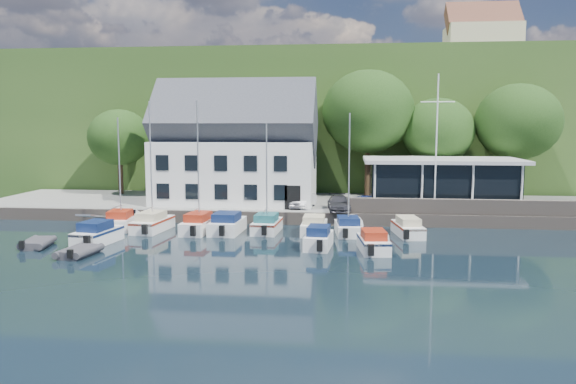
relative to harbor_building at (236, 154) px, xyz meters
name	(u,v)px	position (x,y,z in m)	size (l,w,h in m)	color
ground	(297,257)	(7.00, -16.50, -5.35)	(180.00, 180.00, 0.00)	black
quay	(314,207)	(7.00, 1.00, -4.85)	(60.00, 13.00, 1.00)	gray
quay_face	(309,219)	(7.00, -5.50, -4.85)	(60.00, 0.30, 1.00)	#6D6157
hillside	(330,124)	(7.00, 45.50, 2.65)	(160.00, 75.00, 16.00)	#2B4B1C
field_patch	(377,78)	(15.00, 53.50, 10.80)	(50.00, 30.00, 0.30)	#505E2F
farmhouse	(482,39)	(29.00, 35.50, 14.75)	(10.40, 7.00, 8.20)	beige
harbor_building	(236,154)	(0.00, 0.00, 0.00)	(14.40, 8.20, 8.70)	white
club_pavilion	(441,182)	(18.00, -0.50, -2.30)	(13.20, 7.20, 4.10)	black
seawall	(463,207)	(19.00, -5.10, -3.75)	(18.00, 0.50, 1.20)	#6D6157
gangway	(101,226)	(-9.50, -7.50, -5.35)	(1.20, 6.00, 1.40)	silver
car_silver	(297,201)	(5.78, -2.78, -3.78)	(1.34, 3.32, 1.13)	silver
car_white	(305,200)	(6.40, -2.59, -3.77)	(1.23, 3.54, 1.17)	white
car_dgrey	(339,203)	(9.30, -4.09, -3.74)	(1.70, 4.19, 1.21)	#333238
car_blue	(367,202)	(11.63, -3.27, -3.75)	(1.39, 3.53, 1.21)	navy
flagpole	(436,144)	(16.96, -4.06, 1.13)	(2.63, 0.20, 10.96)	white
tree_0	(120,152)	(-12.84, 4.71, -0.10)	(6.22, 6.22, 8.50)	black
tree_1	(213,148)	(-3.56, 6.01, 0.31)	(6.82, 6.82, 9.32)	black
tree_2	(279,143)	(3.27, 5.20, 0.82)	(7.57, 7.57, 10.34)	black
tree_3	(368,133)	(11.91, 5.87, 1.78)	(8.97, 8.97, 12.25)	black
tree_4	(437,148)	(18.53, 5.51, 0.40)	(6.96, 6.96, 9.51)	black
tree_5	(517,141)	(25.78, 5.13, 1.05)	(7.90, 7.90, 10.79)	black
boat_r1_0	(119,170)	(-7.28, -8.71, -0.80)	(1.97, 5.49, 9.10)	white
boat_r1_1	(151,171)	(-4.64, -9.15, -0.79)	(2.02, 6.15, 9.12)	white
boat_r1_2	(198,170)	(-0.98, -9.32, -0.71)	(1.87, 6.33, 9.28)	white
boat_r1_3	(227,222)	(1.14, -9.24, -4.58)	(2.25, 5.92, 1.54)	white
boat_r1_4	(267,174)	(4.04, -8.81, -0.96)	(1.95, 5.43, 8.77)	white
boat_r1_5	(314,224)	(7.59, -9.03, -4.65)	(1.95, 5.17, 1.40)	white
boat_r1_6	(349,179)	(10.09, -9.03, -1.25)	(1.94, 5.38, 8.20)	white
boat_r1_7	(408,226)	(14.38, -8.90, -4.66)	(1.75, 5.94, 1.39)	white
boat_r2_0	(97,232)	(-6.80, -13.94, -4.56)	(2.00, 5.59, 1.58)	white
boat_r2_3	(319,236)	(8.16, -13.64, -4.61)	(1.73, 4.96, 1.48)	white
boat_r2_4	(373,240)	(11.67, -14.29, -4.65)	(1.83, 5.27, 1.41)	white
dinghy_0	(37,242)	(-10.28, -15.37, -5.00)	(1.78, 2.97, 0.69)	#36363B
dinghy_1	(79,250)	(-6.36, -17.48, -5.00)	(1.81, 3.02, 0.70)	#36363B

